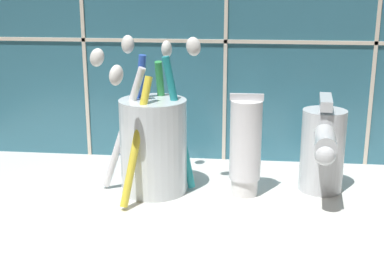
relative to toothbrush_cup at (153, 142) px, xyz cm
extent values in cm
cube|color=silver|center=(5.95, -5.70, -7.22)|extent=(79.95, 38.43, 2.00)
cube|color=beige|center=(5.95, 12.92, 10.78)|extent=(89.95, 0.24, 0.50)
cylinder|color=silver|center=(0.08, -0.02, -0.50)|extent=(8.08, 8.08, 11.43)
cylinder|color=teal|center=(3.20, 0.20, 2.27)|extent=(4.04, 1.96, 16.34)
ellipsoid|color=white|center=(4.87, 0.68, 11.44)|extent=(2.35, 1.83, 2.48)
cylinder|color=green|center=(0.76, 3.36, 1.82)|extent=(1.46, 4.28, 15.47)
ellipsoid|color=white|center=(1.01, 5.23, 10.54)|extent=(1.57, 2.27, 2.51)
cylinder|color=blue|center=(-2.03, 1.12, 2.29)|extent=(3.06, 2.23, 16.32)
ellipsoid|color=white|center=(-3.08, 1.70, 11.48)|extent=(2.34, 2.08, 2.40)
cylinder|color=white|center=(-3.48, -0.28, 1.62)|extent=(6.03, 1.45, 15.17)
ellipsoid|color=white|center=(-6.38, -0.01, 10.10)|extent=(2.42, 1.51, 2.63)
cylinder|color=yellow|center=(-1.14, -3.91, 1.19)|extent=(3.41, 6.12, 14.35)
ellipsoid|color=white|center=(-2.43, -6.76, 9.23)|extent=(2.16, 2.70, 2.66)
cylinder|color=white|center=(11.16, -0.02, -5.17)|extent=(3.18, 3.18, 2.09)
cylinder|color=white|center=(11.16, -0.02, 0.64)|extent=(3.74, 3.74, 9.53)
cube|color=silver|center=(11.16, -0.02, 5.80)|extent=(3.92, 0.36, 0.80)
cylinder|color=silver|center=(20.47, 2.49, -1.16)|extent=(5.29, 5.29, 10.12)
cylinder|color=silver|center=(20.06, -1.75, 1.68)|extent=(3.19, 8.70, 2.38)
sphere|color=silver|center=(19.64, -5.98, 0.88)|extent=(2.22, 2.22, 2.22)
cube|color=silver|center=(20.47, 2.49, 4.90)|extent=(1.97, 6.11, 1.20)
camera|label=1|loc=(11.60, -60.82, 18.52)|focal=50.00mm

